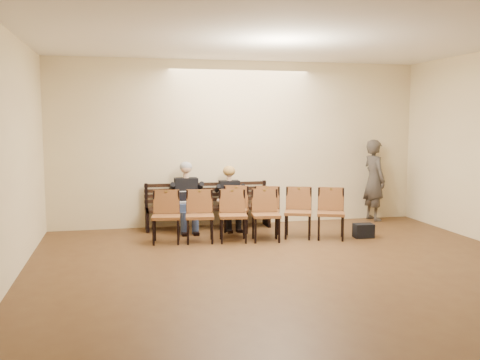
% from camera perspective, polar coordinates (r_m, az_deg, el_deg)
% --- Properties ---
extents(ground, '(10.00, 10.00, 0.00)m').
position_cam_1_polar(ground, '(7.06, 9.09, -12.16)').
color(ground, '#53371C').
rests_on(ground, ground).
extents(room_walls, '(8.02, 10.01, 3.51)m').
position_cam_1_polar(room_walls, '(7.44, 7.16, 8.65)').
color(room_walls, beige).
rests_on(room_walls, ground).
extents(bench, '(2.60, 0.90, 0.45)m').
position_cam_1_polar(bench, '(11.18, -3.40, -4.01)').
color(bench, black).
rests_on(bench, ground).
extents(seated_man, '(0.59, 0.81, 1.41)m').
position_cam_1_polar(seated_man, '(10.92, -5.70, -1.73)').
color(seated_man, black).
rests_on(seated_man, ground).
extents(seated_woman, '(0.51, 0.71, 1.19)m').
position_cam_1_polar(seated_woman, '(11.08, -1.05, -2.14)').
color(seated_woman, black).
rests_on(seated_woman, ground).
extents(laptop, '(0.35, 0.30, 0.24)m').
position_cam_1_polar(laptop, '(10.72, -5.60, -2.62)').
color(laptop, silver).
rests_on(laptop, bench).
extents(water_bottle, '(0.08, 0.08, 0.25)m').
position_cam_1_polar(water_bottle, '(10.88, -0.31, -2.41)').
color(water_bottle, silver).
rests_on(water_bottle, bench).
extents(bag, '(0.38, 0.27, 0.27)m').
position_cam_1_polar(bag, '(10.56, 13.03, -5.28)').
color(bag, black).
rests_on(bag, ground).
extents(passerby, '(0.61, 0.83, 2.09)m').
position_cam_1_polar(passerby, '(12.34, 14.12, 0.63)').
color(passerby, '#39342F').
rests_on(passerby, ground).
extents(chair_row_front, '(2.40, 0.83, 0.97)m').
position_cam_1_polar(chair_row_front, '(9.87, -2.53, -3.87)').
color(chair_row_front, brown).
rests_on(chair_row_front, ground).
extents(chair_row_back, '(2.39, 1.36, 0.97)m').
position_cam_1_polar(chair_row_back, '(10.29, 4.49, -3.45)').
color(chair_row_back, brown).
rests_on(chair_row_back, ground).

